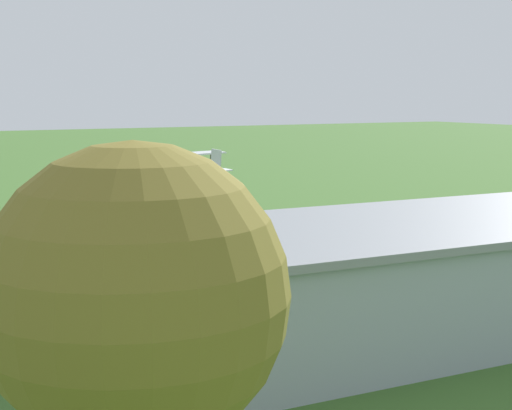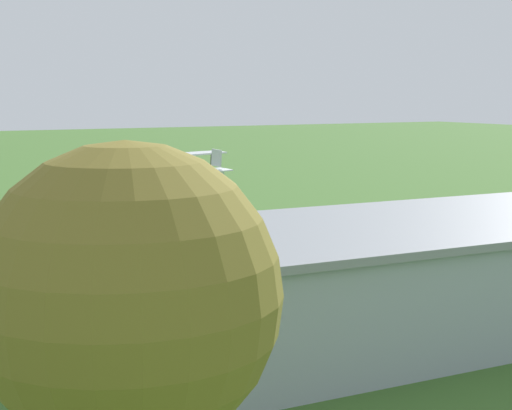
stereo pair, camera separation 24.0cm
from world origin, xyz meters
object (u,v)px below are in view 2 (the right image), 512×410
(car_black, at_px, (16,305))
(tree_at_field_edge, at_px, (129,296))
(hangar, at_px, (457,269))
(biplane, at_px, (193,168))

(car_black, relative_size, tree_at_field_edge, 0.39)
(hangar, bearing_deg, car_black, -28.70)
(hangar, height_order, biplane, biplane)
(hangar, relative_size, tree_at_field_edge, 3.67)
(hangar, xyz_separation_m, biplane, (2.32, -28.12, 2.94))
(hangar, height_order, car_black, hangar)
(car_black, distance_m, tree_at_field_edge, 24.86)
(hangar, distance_m, car_black, 22.77)
(car_black, bearing_deg, hangar, 151.30)
(hangar, height_order, tree_at_field_edge, tree_at_field_edge)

